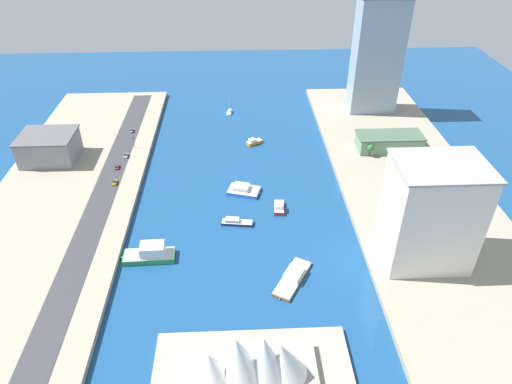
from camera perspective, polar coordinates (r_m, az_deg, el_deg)
name	(u,v)px	position (r m, az deg, el deg)	size (l,w,h in m)	color
ground_plane	(240,187)	(230.66, -1.98, 0.59)	(440.00, 440.00, 0.00)	navy
quay_west	(407,181)	(245.41, 18.25, 1.31)	(70.00, 240.00, 2.56)	#9E937F
quay_east	(68,190)	(244.83, -22.27, 0.28)	(70.00, 240.00, 2.56)	#9E937F
peninsula_point	(253,384)	(152.03, -0.34, -22.69)	(62.36, 38.87, 2.00)	#A89E89
road_strip	(107,186)	(238.24, -18.04, 0.67)	(11.85, 228.00, 0.15)	#38383D
barge_flat_brown	(293,277)	(181.00, 4.60, -10.44)	(17.61, 23.37, 3.30)	brown
catamaran_blue	(243,190)	(226.29, -1.59, 0.27)	(17.57, 13.70, 3.82)	blue
ferry_green_doubledeck	(150,253)	(192.62, -12.99, -7.43)	(22.50, 8.68, 7.19)	#2D8C4C
water_taxi_orange	(254,142)	(268.84, -0.20, 6.25)	(10.50, 7.91, 3.54)	orange
tugboat_red	(279,207)	(214.84, 2.89, -1.88)	(5.31, 12.00, 3.73)	red
sailboat_small_white	(229,112)	(306.62, -3.32, 9.86)	(4.13, 8.10, 10.99)	white
patrol_launch_navy	(236,222)	(206.28, -2.50, -3.74)	(15.35, 5.88, 2.94)	#1E284C
hotel_broad_white	(430,214)	(184.95, 20.82, -2.52)	(33.10, 25.64, 43.16)	silver
tower_tall_glass	(377,56)	(303.19, 14.77, 15.97)	(30.05, 17.58, 70.04)	#8C9EB2
terminal_long_green	(389,142)	(267.16, 16.17, 6.01)	(36.15, 15.27, 9.02)	slate
warehouse_low_gray	(49,147)	(269.55, -24.27, 5.12)	(28.58, 24.37, 14.42)	gray
sedan_silver	(132,130)	(286.58, -15.16, 7.38)	(1.80, 4.66, 1.59)	black
taxi_yellow_cab	(114,182)	(238.49, -17.15, 1.16)	(1.88, 4.38, 1.70)	black
pickup_red	(117,167)	(251.25, -16.86, 3.01)	(2.10, 4.45, 1.53)	black
van_white	(126,155)	(260.44, -15.84, 4.38)	(2.09, 4.59, 1.58)	black
traffic_light_waterfront	(133,141)	(267.08, -14.98, 6.16)	(0.36, 0.36, 6.50)	black
opera_landmark	(254,365)	(144.12, -0.22, -20.64)	(39.36, 23.98, 21.23)	#BCAD93
park_tree_cluster	(367,142)	(261.41, 13.59, 6.07)	(5.34, 14.22, 8.32)	brown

